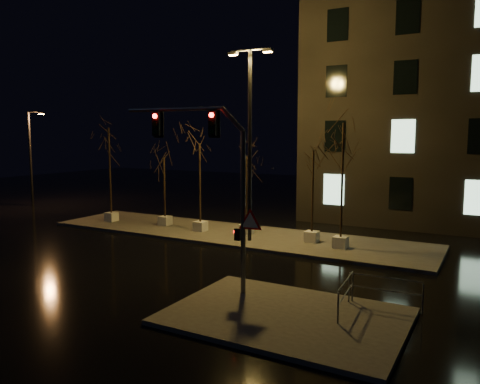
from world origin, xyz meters
The scene contains 14 objects.
ground centered at (0.00, 0.00, 0.00)m, with size 90.00×90.00×0.00m, color black.
median centered at (0.00, 6.00, 0.07)m, with size 22.00×5.00×0.15m, color #43413C.
sidewalk_corner centered at (7.50, -3.50, 0.07)m, with size 7.00×5.00×0.15m, color #43413C.
tree_0 centered at (-8.40, 5.47, 4.73)m, with size 1.80×1.80×6.03m.
tree_1 centered at (-4.57, 6.04, 3.35)m, with size 1.80×1.80×4.21m.
tree_2 centered at (-1.73, 5.62, 4.01)m, with size 1.80×1.80×5.09m.
tree_3 centered at (0.97, 6.12, 3.51)m, with size 1.80×1.80×4.42m.
tree_4 centered at (4.77, 6.08, 3.77)m, with size 1.80×1.80×4.76m.
tree_5 centered at (6.44, 5.55, 4.81)m, with size 1.80×1.80×6.14m.
traffic_signal_mast centered at (4.41, -2.54, 4.33)m, with size 5.18×0.73×6.36m.
streetlight_main centered at (1.85, 4.85, 5.70)m, with size 2.40×0.32×9.63m.
streetlight_far centered at (-19.45, 8.23, 4.08)m, with size 1.42×0.63×7.42m.
guard_rail_a centered at (10.00, -1.50, 0.80)m, with size 2.29×0.14×0.99m.
guard_rail_b centered at (9.03, -2.42, 0.80)m, with size 0.21×2.11×1.00m.
Camera 1 is at (12.91, -16.10, 5.52)m, focal length 35.00 mm.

